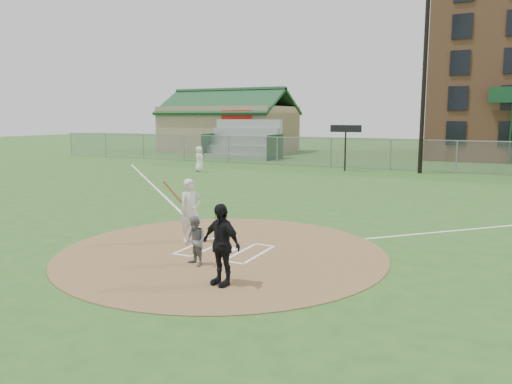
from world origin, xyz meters
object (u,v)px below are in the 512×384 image
at_px(home_plate, 228,249).
at_px(umpire, 221,244).
at_px(batter_at_plate, 191,210).
at_px(ondeck_player, 199,159).
at_px(catcher, 195,241).

xyz_separation_m(home_plate, umpire, (1.19, -2.40, 0.84)).
relative_size(umpire, batter_at_plate, 0.96).
relative_size(home_plate, ondeck_player, 0.28).
xyz_separation_m(home_plate, ondeck_player, (-10.76, 15.68, 0.76)).
distance_m(home_plate, ondeck_player, 19.04).
distance_m(catcher, ondeck_player, 20.27).
relative_size(home_plate, umpire, 0.26).
bearing_deg(batter_at_plate, catcher, -54.20).
distance_m(umpire, ondeck_player, 21.68).
distance_m(home_plate, umpire, 2.81).
bearing_deg(home_plate, ondeck_player, 124.46).
bearing_deg(ondeck_player, batter_at_plate, 154.64).
bearing_deg(home_plate, umpire, -63.63).
height_order(catcher, batter_at_plate, batter_at_plate).
bearing_deg(batter_at_plate, ondeck_player, 121.53).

